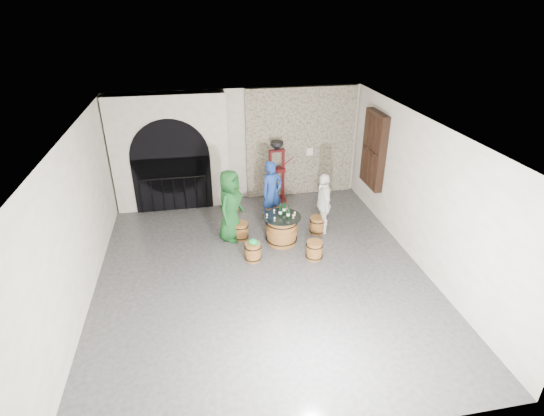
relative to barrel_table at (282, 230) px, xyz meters
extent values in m
plane|color=#2F2F32|center=(-0.68, -1.19, -0.35)|extent=(8.00, 8.00, 0.00)
plane|color=beige|center=(-0.68, 2.81, 1.25)|extent=(8.00, 0.00, 8.00)
plane|color=beige|center=(-0.68, -5.19, 1.25)|extent=(8.00, 0.00, 8.00)
plane|color=beige|center=(-4.18, -1.19, 1.25)|extent=(0.00, 8.00, 8.00)
plane|color=beige|center=(2.82, -1.19, 1.25)|extent=(0.00, 8.00, 8.00)
plane|color=beige|center=(-0.68, -1.19, 2.85)|extent=(8.00, 8.00, 0.00)
cube|color=gray|center=(1.12, 2.75, 1.25)|extent=(3.20, 0.12, 3.18)
cube|color=beige|center=(-2.58, 2.56, 1.25)|extent=(3.10, 0.50, 3.18)
cube|color=black|center=(-2.58, 2.29, 0.42)|extent=(2.10, 0.03, 1.55)
cylinder|color=black|center=(-2.58, 2.29, 1.20)|extent=(2.10, 0.03, 2.10)
cylinder|color=black|center=(-2.58, 2.23, 0.63)|extent=(1.79, 0.04, 0.04)
cylinder|color=black|center=(-3.47, 2.23, 0.14)|extent=(0.02, 0.02, 0.98)
cylinder|color=black|center=(-3.17, 2.23, 0.14)|extent=(0.02, 0.02, 0.98)
cylinder|color=black|center=(-2.88, 2.23, 0.14)|extent=(0.02, 0.02, 0.98)
cylinder|color=black|center=(-2.58, 2.23, 0.14)|extent=(0.02, 0.02, 0.98)
cylinder|color=black|center=(-2.28, 2.23, 0.14)|extent=(0.02, 0.02, 0.98)
cylinder|color=black|center=(-1.98, 2.23, 0.14)|extent=(0.02, 0.02, 0.98)
cylinder|color=black|center=(-1.69, 2.23, 0.14)|extent=(0.02, 0.02, 0.98)
cube|color=black|center=(2.71, 1.21, 1.45)|extent=(0.20, 1.10, 2.00)
cube|color=black|center=(2.66, 1.21, 1.45)|extent=(0.06, 0.88, 1.76)
cube|color=black|center=(2.69, 1.21, 1.45)|extent=(0.22, 0.92, 0.06)
cube|color=black|center=(2.69, 0.92, 1.45)|extent=(0.22, 0.06, 1.80)
cube|color=black|center=(2.69, 1.21, 1.45)|extent=(0.22, 0.06, 1.80)
cube|color=black|center=(2.69, 1.50, 1.45)|extent=(0.22, 0.06, 1.80)
cylinder|color=brown|center=(0.00, 0.00, -0.02)|extent=(0.71, 0.71, 0.67)
cylinder|color=brown|center=(0.00, 0.00, -0.02)|extent=(0.76, 0.76, 0.15)
torus|color=black|center=(0.00, 0.00, -0.25)|extent=(0.76, 0.76, 0.02)
torus|color=black|center=(0.00, 0.00, 0.21)|extent=(0.76, 0.76, 0.02)
cylinder|color=brown|center=(0.00, 0.00, 0.33)|extent=(0.72, 0.72, 0.02)
cylinder|color=black|center=(0.00, 0.00, 0.35)|extent=(0.92, 0.92, 0.01)
cylinder|color=brown|center=(-0.96, 0.36, -0.14)|extent=(0.36, 0.36, 0.42)
cylinder|color=brown|center=(-0.96, 0.36, -0.14)|extent=(0.38, 0.38, 0.09)
torus|color=black|center=(-0.96, 0.36, -0.29)|extent=(0.39, 0.39, 0.02)
torus|color=black|center=(-0.96, 0.36, 0.00)|extent=(0.39, 0.39, 0.02)
cylinder|color=brown|center=(-0.96, 0.36, 0.08)|extent=(0.36, 0.36, 0.02)
cylinder|color=brown|center=(-0.03, 1.02, -0.14)|extent=(0.36, 0.36, 0.42)
cylinder|color=brown|center=(-0.03, 1.02, -0.14)|extent=(0.38, 0.38, 0.09)
torus|color=black|center=(-0.03, 1.02, -0.29)|extent=(0.39, 0.39, 0.02)
torus|color=black|center=(-0.03, 1.02, 0.00)|extent=(0.39, 0.39, 0.02)
cylinder|color=brown|center=(-0.03, 1.02, 0.08)|extent=(0.36, 0.36, 0.02)
cylinder|color=brown|center=(0.98, 0.29, -0.14)|extent=(0.36, 0.36, 0.42)
cylinder|color=brown|center=(0.98, 0.29, -0.14)|extent=(0.38, 0.38, 0.09)
torus|color=black|center=(0.98, 0.29, -0.29)|extent=(0.39, 0.39, 0.02)
torus|color=black|center=(0.98, 0.29, 0.00)|extent=(0.39, 0.39, 0.02)
cylinder|color=brown|center=(0.98, 0.29, 0.08)|extent=(0.36, 0.36, 0.02)
cylinder|color=brown|center=(0.59, -0.84, -0.14)|extent=(0.36, 0.36, 0.42)
cylinder|color=brown|center=(0.59, -0.84, -0.14)|extent=(0.38, 0.38, 0.09)
torus|color=black|center=(0.59, -0.84, -0.29)|extent=(0.39, 0.39, 0.02)
torus|color=black|center=(0.59, -0.84, 0.00)|extent=(0.39, 0.39, 0.02)
cylinder|color=brown|center=(0.59, -0.84, 0.08)|extent=(0.36, 0.36, 0.02)
cylinder|color=brown|center=(-0.80, -0.64, -0.14)|extent=(0.36, 0.36, 0.42)
cylinder|color=brown|center=(-0.80, -0.64, -0.14)|extent=(0.38, 0.38, 0.09)
torus|color=black|center=(-0.80, -0.64, -0.29)|extent=(0.39, 0.39, 0.02)
torus|color=black|center=(-0.80, -0.64, 0.00)|extent=(0.39, 0.39, 0.02)
cylinder|color=brown|center=(-0.80, -0.64, 0.08)|extent=(0.36, 0.36, 0.02)
ellipsoid|color=#0D9644|center=(-0.80, -0.64, 0.13)|extent=(0.19, 0.19, 0.11)
cylinder|color=#0D9644|center=(-0.72, -0.67, 0.09)|extent=(0.13, 0.13, 0.01)
imported|color=#12431A|center=(-1.18, 0.44, 0.54)|extent=(0.95, 1.05, 1.80)
imported|color=navy|center=(-0.03, 1.11, 0.49)|extent=(0.73, 0.63, 1.69)
imported|color=white|center=(1.12, 0.33, 0.44)|extent=(0.47, 0.96, 1.59)
cylinder|color=black|center=(-0.03, 0.02, 0.47)|extent=(0.07, 0.07, 0.22)
cylinder|color=white|center=(-0.03, 0.02, 0.46)|extent=(0.08, 0.08, 0.06)
cone|color=black|center=(-0.03, 0.02, 0.60)|extent=(0.07, 0.07, 0.05)
cylinder|color=black|center=(-0.03, 0.02, 0.65)|extent=(0.03, 0.03, 0.07)
cylinder|color=black|center=(0.13, -0.12, 0.47)|extent=(0.07, 0.07, 0.22)
cylinder|color=white|center=(0.13, -0.12, 0.46)|extent=(0.08, 0.08, 0.06)
cone|color=black|center=(0.13, -0.12, 0.60)|extent=(0.07, 0.07, 0.05)
cylinder|color=black|center=(0.13, -0.12, 0.65)|extent=(0.03, 0.03, 0.07)
cylinder|color=black|center=(0.09, 0.16, 0.47)|extent=(0.07, 0.07, 0.22)
cylinder|color=white|center=(0.09, 0.16, 0.46)|extent=(0.08, 0.08, 0.06)
cone|color=black|center=(0.09, 0.16, 0.60)|extent=(0.07, 0.07, 0.05)
cylinder|color=black|center=(0.09, 0.16, 0.65)|extent=(0.03, 0.03, 0.07)
cylinder|color=brown|center=(-1.01, 2.03, -0.05)|extent=(0.43, 0.43, 0.60)
cylinder|color=brown|center=(-1.01, 2.03, -0.05)|extent=(0.46, 0.46, 0.13)
torus|color=black|center=(-1.01, 2.03, -0.26)|extent=(0.47, 0.47, 0.02)
torus|color=black|center=(-1.01, 2.03, 0.15)|extent=(0.47, 0.47, 0.02)
cylinder|color=brown|center=(-1.01, 2.03, 0.26)|extent=(0.44, 0.44, 0.02)
cube|color=#4A0C0D|center=(0.33, 2.33, -0.31)|extent=(0.52, 0.43, 0.10)
cube|color=#4A0C0D|center=(0.33, 2.33, 0.62)|extent=(0.47, 0.32, 0.11)
cube|color=#4A0C0D|center=(0.33, 2.33, 1.19)|extent=(0.46, 0.14, 0.07)
cylinder|color=black|center=(0.33, 2.33, 0.22)|extent=(0.05, 0.05, 0.95)
cylinder|color=black|center=(0.33, 2.33, 1.41)|extent=(0.36, 0.36, 0.09)
cone|color=black|center=(0.33, 2.33, 1.30)|extent=(0.36, 0.36, 0.19)
cube|color=#4A0C0D|center=(0.14, 2.32, 0.46)|extent=(0.07, 0.07, 1.53)
cube|color=#4A0C0D|center=(0.52, 2.34, 0.46)|extent=(0.07, 0.07, 1.53)
cylinder|color=#4A0C0D|center=(0.62, 2.31, 0.84)|extent=(0.41, 0.06, 0.30)
cube|color=silver|center=(1.37, 2.67, 1.00)|extent=(0.18, 0.10, 0.22)
camera|label=1|loc=(-1.87, -8.74, 5.07)|focal=28.00mm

